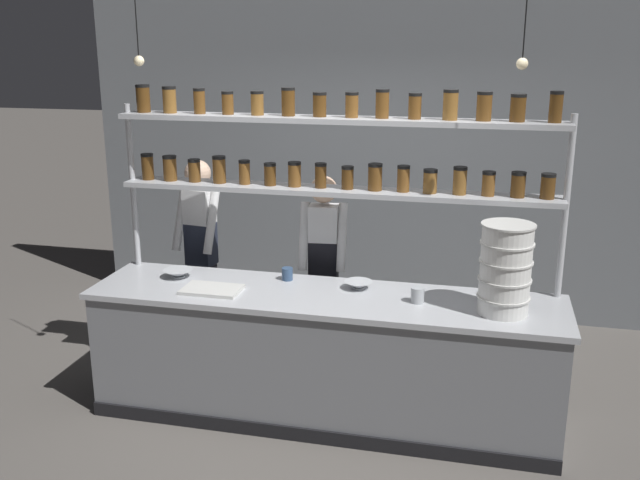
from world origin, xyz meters
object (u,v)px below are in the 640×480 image
(prep_bowl_center_front, at_px, (178,274))
(serving_cup_by_board, at_px, (417,295))
(spice_shelf_unit, at_px, (335,158))
(chef_center, at_px, (323,264))
(chef_left, at_px, (201,246))
(serving_cup_front, at_px, (287,274))
(cutting_board, at_px, (212,290))
(prep_bowl_near_left, at_px, (358,285))
(container_stack, at_px, (505,269))

(prep_bowl_center_front, bearing_deg, serving_cup_by_board, -3.70)
(spice_shelf_unit, relative_size, chef_center, 1.95)
(chef_left, distance_m, prep_bowl_center_front, 0.69)
(chef_center, relative_size, serving_cup_front, 17.71)
(cutting_board, distance_m, prep_bowl_near_left, 1.02)
(prep_bowl_near_left, distance_m, serving_cup_front, 0.54)
(prep_bowl_center_front, relative_size, serving_cup_front, 2.38)
(prep_bowl_near_left, height_order, prep_bowl_center_front, prep_bowl_center_front)
(prep_bowl_center_front, bearing_deg, prep_bowl_near_left, 2.80)
(chef_left, height_order, cutting_board, chef_left)
(chef_left, xyz_separation_m, serving_cup_by_board, (1.86, -0.79, 0.01))
(spice_shelf_unit, xyz_separation_m, prep_bowl_near_left, (0.21, -0.16, -0.86))
(chef_left, distance_m, cutting_board, 1.01)
(container_stack, relative_size, prep_bowl_center_front, 2.71)
(serving_cup_by_board, bearing_deg, prep_bowl_near_left, 157.41)
(cutting_board, bearing_deg, chef_center, 51.33)
(container_stack, xyz_separation_m, serving_cup_by_board, (-0.54, 0.06, -0.24))
(serving_cup_by_board, bearing_deg, chef_center, 140.19)
(chef_center, bearing_deg, chef_left, 166.85)
(chef_center, distance_m, serving_cup_by_board, 1.03)
(spice_shelf_unit, xyz_separation_m, prep_bowl_center_front, (-1.12, -0.22, -0.86))
(container_stack, relative_size, serving_cup_by_board, 5.55)
(chef_left, distance_m, chef_center, 1.08)
(chef_left, height_order, serving_cup_by_board, chef_left)
(chef_left, distance_m, prep_bowl_near_left, 1.55)
(container_stack, bearing_deg, spice_shelf_unit, 161.46)
(container_stack, xyz_separation_m, prep_bowl_center_front, (-2.30, 0.17, -0.26))
(container_stack, distance_m, serving_cup_by_board, 0.60)
(spice_shelf_unit, xyz_separation_m, cutting_board, (-0.77, -0.45, -0.87))
(cutting_board, distance_m, prep_bowl_center_front, 0.41)
(chef_left, bearing_deg, cutting_board, -54.95)
(serving_cup_by_board, bearing_deg, serving_cup_front, 165.82)
(spice_shelf_unit, bearing_deg, serving_cup_by_board, -27.90)
(container_stack, distance_m, prep_bowl_center_front, 2.32)
(spice_shelf_unit, height_order, container_stack, spice_shelf_unit)
(chef_center, relative_size, prep_bowl_center_front, 7.45)
(prep_bowl_near_left, xyz_separation_m, serving_cup_front, (-0.53, 0.06, 0.02))
(chef_center, relative_size, cutting_board, 4.03)
(cutting_board, xyz_separation_m, prep_bowl_center_front, (-0.35, 0.22, 0.02))
(spice_shelf_unit, xyz_separation_m, container_stack, (1.18, -0.40, -0.59))
(chef_left, bearing_deg, prep_bowl_near_left, -14.92)
(serving_cup_by_board, bearing_deg, cutting_board, -175.58)
(prep_bowl_center_front, height_order, serving_cup_front, serving_cup_front)
(container_stack, height_order, cutting_board, container_stack)
(cutting_board, bearing_deg, prep_bowl_center_front, 147.62)
(serving_cup_by_board, bearing_deg, chef_left, 156.92)
(chef_center, bearing_deg, prep_bowl_near_left, -59.04)
(container_stack, bearing_deg, chef_left, 160.50)
(chef_left, distance_m, serving_cup_by_board, 2.02)
(chef_left, height_order, chef_center, chef_left)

